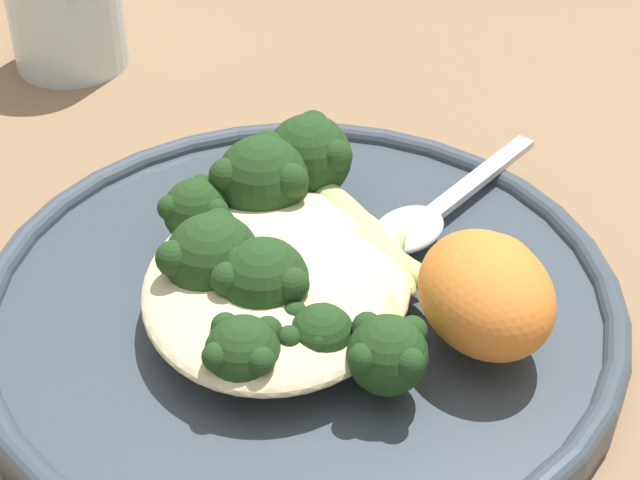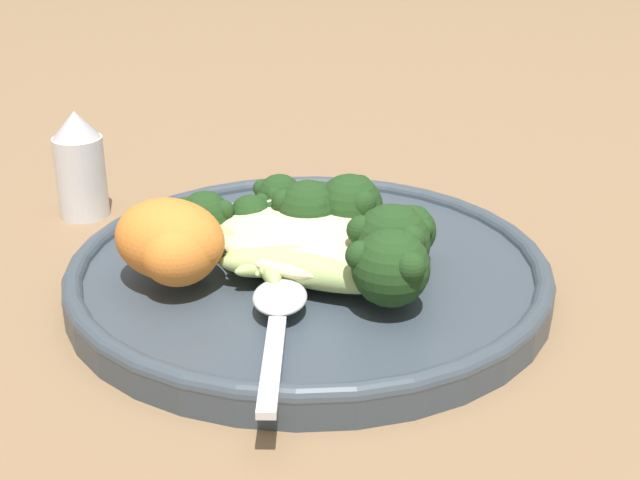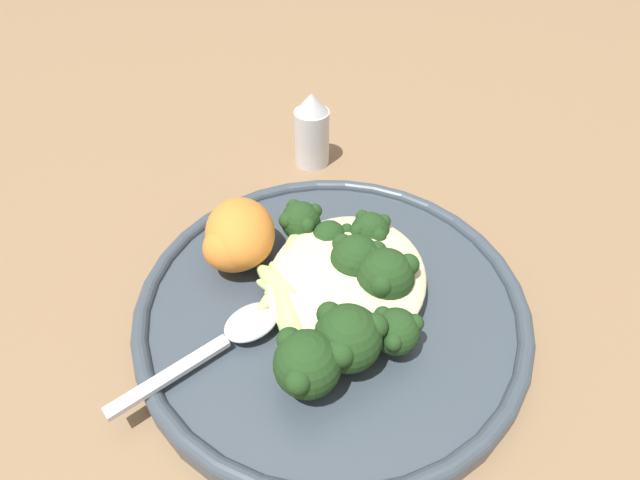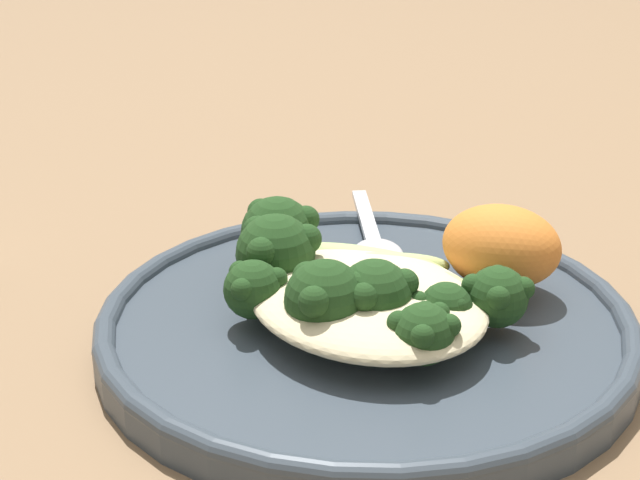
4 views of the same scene
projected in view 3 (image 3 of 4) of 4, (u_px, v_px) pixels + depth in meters
ground_plane at (316, 299)px, 0.39m from camera, size 4.00×4.00×0.00m
plate at (332, 304)px, 0.37m from camera, size 0.29×0.29×0.02m
quinoa_mound at (346, 280)px, 0.36m from camera, size 0.13×0.11×0.02m
broccoli_stalk_0 at (301, 346)px, 0.31m from camera, size 0.11×0.09×0.04m
broccoli_stalk_1 at (332, 327)px, 0.32m from camera, size 0.08×0.11×0.04m
broccoli_stalk_2 at (362, 320)px, 0.33m from camera, size 0.05×0.12×0.03m
broccoli_stalk_3 at (375, 277)px, 0.35m from camera, size 0.06×0.11×0.04m
broccoli_stalk_4 at (345, 265)px, 0.36m from camera, size 0.07×0.08×0.04m
broccoli_stalk_5 at (356, 241)px, 0.39m from camera, size 0.10×0.07×0.03m
broccoli_stalk_6 at (318, 255)px, 0.38m from camera, size 0.10×0.05×0.03m
broccoli_stalk_7 at (297, 234)px, 0.39m from camera, size 0.09×0.03×0.03m
sweet_potato_chunk_0 at (237, 247)px, 0.37m from camera, size 0.07×0.07×0.04m
sweet_potato_chunk_1 at (240, 233)px, 0.38m from camera, size 0.08×0.08×0.04m
spoon at (235, 333)px, 0.33m from camera, size 0.11×0.08×0.01m
salt_shaker at (312, 130)px, 0.50m from camera, size 0.04×0.04×0.08m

